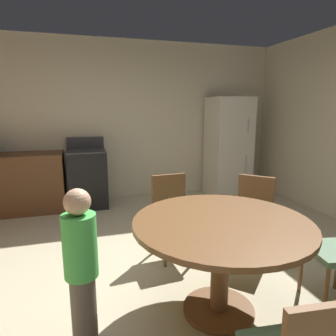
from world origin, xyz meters
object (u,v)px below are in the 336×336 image
Objects in this scene: person_child at (81,264)px; chair_northeast at (252,212)px; dining_table at (221,239)px; refrigerator at (228,147)px; chair_north at (172,210)px; oven_range at (87,178)px.

chair_northeast is at bearing 21.60° from person_child.
dining_table is 1.02m from person_child.
refrigerator is 2.53m from chair_north.
dining_table is at bearing -0.00° from person_child.
chair_north reaches higher than dining_table.
person_child is at bearing -178.62° from dining_table.
chair_northeast is at bearing 65.37° from chair_north.
dining_table is 1.53× the size of chair_north.
oven_range is 1.01× the size of person_child.
person_child is at bearing -21.67° from chair_northeast.
chair_northeast and chair_north have the same top height.
oven_range is 2.12m from chair_north.
oven_range is 2.51m from refrigerator.
chair_northeast is 1.00× the size of chair_north.
person_child is (-0.11, -2.98, 0.11)m from oven_range.
chair_northeast is 0.84m from chair_north.
chair_northeast is (0.72, 0.71, -0.11)m from dining_table.
chair_north is (-0.79, 0.30, 0.00)m from chair_northeast.
chair_northeast is 1.89m from person_child.
dining_table is 1.22× the size of person_child.
chair_north is at bearing -130.85° from refrigerator.
chair_northeast is (1.62, -2.25, 0.03)m from oven_range.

